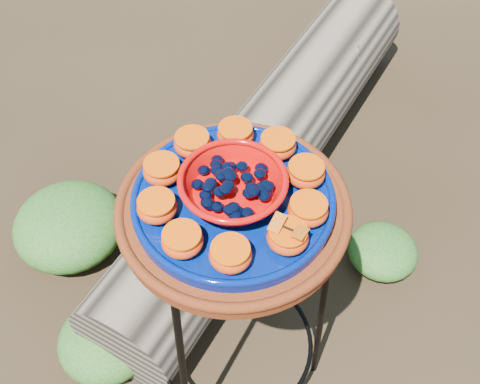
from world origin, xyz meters
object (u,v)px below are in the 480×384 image
plant_stand (235,305)px  cobalt_plate (233,201)px  red_bowl (233,188)px  driftwood_log (268,148)px  terracotta_saucer (233,211)px

plant_stand → cobalt_plate: size_ratio=1.87×
cobalt_plate → red_bowl: 0.04m
plant_stand → driftwood_log: plant_stand is taller
cobalt_plate → plant_stand: bearing=0.0°
terracotta_saucer → cobalt_plate: 0.03m
red_bowl → driftwood_log: (0.42, 0.56, -0.63)m
plant_stand → red_bowl: size_ratio=3.74×
terracotta_saucer → red_bowl: red_bowl is taller
terracotta_saucer → red_bowl: 0.07m
terracotta_saucer → cobalt_plate: size_ratio=1.17×
plant_stand → red_bowl: bearing=0.0°
plant_stand → terracotta_saucer: size_ratio=1.60×
plant_stand → driftwood_log: (0.42, 0.56, -0.19)m
cobalt_plate → terracotta_saucer: bearing=0.0°
cobalt_plate → driftwood_log: cobalt_plate is taller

